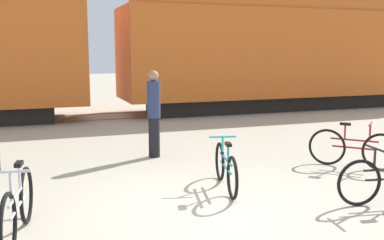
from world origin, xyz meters
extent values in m
plane|color=#B2A893|center=(0.00, 0.00, 0.00)|extent=(80.00, 80.00, 0.00)
cube|color=black|center=(7.28, 9.83, 0.28)|extent=(11.14, 2.15, 0.55)
cube|color=#CC5B1E|center=(7.28, 9.83, 2.15)|extent=(13.26, 2.86, 3.21)
cylinder|color=#CC5B1E|center=(7.28, 9.83, 3.76)|extent=(12.20, 2.72, 2.72)
cube|color=#4C4238|center=(0.00, 9.11, 0.01)|extent=(39.83, 0.07, 0.01)
cube|color=#4C4238|center=(0.00, 10.54, 0.01)|extent=(39.83, 0.07, 0.01)
torus|color=black|center=(-2.64, -0.65, 0.38)|extent=(0.17, 0.75, 0.75)
torus|color=black|center=(-2.46, 0.42, 0.38)|extent=(0.17, 0.75, 0.75)
cylinder|color=silver|center=(-2.55, -0.11, 0.57)|extent=(0.19, 0.95, 0.04)
cylinder|color=silver|center=(-2.55, -0.11, 0.41)|extent=(0.18, 0.86, 0.04)
cylinder|color=silver|center=(-2.52, 0.07, 0.73)|extent=(0.04, 0.04, 0.32)
cube|color=black|center=(-2.52, 0.07, 0.89)|extent=(0.11, 0.21, 0.05)
cylinder|color=silver|center=(-2.60, -0.41, 0.75)|extent=(0.04, 0.04, 0.35)
cylinder|color=silver|center=(-2.60, -0.41, 0.92)|extent=(0.46, 0.11, 0.03)
torus|color=black|center=(2.10, -0.51, 0.35)|extent=(0.70, 0.16, 0.70)
cylinder|color=black|center=(2.32, -0.54, 0.69)|extent=(0.04, 0.04, 0.32)
cylinder|color=black|center=(2.32, -0.54, 0.85)|extent=(0.10, 0.46, 0.03)
torus|color=black|center=(3.83, 0.94, 0.36)|extent=(0.53, 0.56, 0.72)
torus|color=black|center=(3.14, 1.68, 0.36)|extent=(0.53, 0.56, 0.72)
cylinder|color=#A31E23|center=(3.48, 1.31, 0.55)|extent=(0.63, 0.67, 0.04)
cylinder|color=#A31E23|center=(3.48, 1.31, 0.40)|extent=(0.58, 0.61, 0.04)
cylinder|color=#A31E23|center=(3.36, 1.44, 0.70)|extent=(0.04, 0.04, 0.30)
cube|color=black|center=(3.36, 1.44, 0.85)|extent=(0.19, 0.20, 0.05)
cylinder|color=#A31E23|center=(3.67, 1.11, 0.72)|extent=(0.04, 0.04, 0.34)
cylinder|color=#A31E23|center=(3.67, 1.11, 0.88)|extent=(0.36, 0.34, 0.03)
torus|color=black|center=(0.71, 1.39, 0.34)|extent=(0.19, 0.67, 0.67)
torus|color=black|center=(0.49, 0.39, 0.34)|extent=(0.19, 0.67, 0.67)
cylinder|color=teal|center=(0.60, 0.89, 0.51)|extent=(0.23, 0.89, 0.04)
cylinder|color=teal|center=(0.60, 0.89, 0.37)|extent=(0.21, 0.81, 0.04)
cylinder|color=teal|center=(0.56, 0.71, 0.65)|extent=(0.04, 0.04, 0.28)
cube|color=black|center=(0.56, 0.71, 0.79)|extent=(0.12, 0.21, 0.05)
cylinder|color=teal|center=(0.66, 1.16, 0.66)|extent=(0.04, 0.04, 0.31)
cylinder|color=teal|center=(0.66, 1.16, 0.82)|extent=(0.46, 0.13, 0.03)
cylinder|color=black|center=(0.08, 3.49, 0.43)|extent=(0.24, 0.24, 0.85)
cylinder|color=navy|center=(0.08, 3.49, 1.24)|extent=(0.28, 0.28, 0.77)
sphere|color=#A37556|center=(0.08, 3.49, 1.74)|extent=(0.22, 0.22, 0.22)
camera|label=1|loc=(-2.31, -5.64, 2.25)|focal=42.00mm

